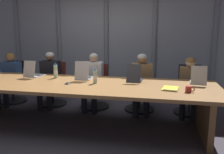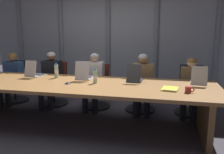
# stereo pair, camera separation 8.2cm
# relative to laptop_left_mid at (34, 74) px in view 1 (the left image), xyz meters

# --- Properties ---
(ground_plane) EXTENTS (12.34, 12.34, 0.00)m
(ground_plane) POSITION_rel_laptop_left_mid_xyz_m (0.98, -0.35, -0.80)
(ground_plane) COLOR #47424C
(conference_table) EXTENTS (4.51, 1.35, 0.74)m
(conference_table) POSITION_rel_laptop_left_mid_xyz_m (0.98, -0.35, -0.19)
(conference_table) COLOR olive
(conference_table) RESTS_ON ground_plane
(curtain_backdrop) EXTENTS (6.17, 0.17, 3.00)m
(curtain_backdrop) POSITION_rel_laptop_left_mid_xyz_m (0.98, 1.84, 0.70)
(curtain_backdrop) COLOR gray
(curtain_backdrop) RESTS_ON ground_plane
(laptop_left_mid) EXTENTS (0.29, 0.42, 0.31)m
(laptop_left_mid) POSITION_rel_laptop_left_mid_xyz_m (0.00, 0.00, 0.00)
(laptop_left_mid) COLOR #BCBCC1
(laptop_left_mid) RESTS_ON conference_table
(laptop_center) EXTENTS (0.26, 0.43, 0.34)m
(laptop_center) POSITION_rel_laptop_left_mid_xyz_m (0.99, -0.04, 0.00)
(laptop_center) COLOR #BCBCC1
(laptop_center) RESTS_ON conference_table
(laptop_right_mid) EXTENTS (0.25, 0.49, 0.31)m
(laptop_right_mid) POSITION_rel_laptop_left_mid_xyz_m (1.89, -0.01, -0.00)
(laptop_right_mid) COLOR #2D2D33
(laptop_right_mid) RESTS_ON conference_table
(laptop_right_end) EXTENTS (0.27, 0.44, 0.31)m
(laptop_right_end) POSITION_rel_laptop_left_mid_xyz_m (2.91, -0.01, -0.00)
(laptop_right_end) COLOR beige
(laptop_right_end) RESTS_ON conference_table
(office_chair_left_end) EXTENTS (0.60, 0.60, 0.92)m
(office_chair_left_end) POSITION_rel_laptop_left_mid_xyz_m (-0.94, 0.70, -0.46)
(office_chair_left_end) COLOR black
(office_chair_left_end) RESTS_ON ground_plane
(office_chair_left_mid) EXTENTS (0.60, 0.60, 0.92)m
(office_chair_left_mid) POSITION_rel_laptop_left_mid_xyz_m (0.03, 0.70, -0.46)
(office_chair_left_mid) COLOR #511E19
(office_chair_left_mid) RESTS_ON ground_plane
(office_chair_center) EXTENTS (0.60, 0.60, 0.90)m
(office_chair_center) POSITION_rel_laptop_left_mid_xyz_m (0.99, 0.70, -0.47)
(office_chair_center) COLOR #511E19
(office_chair_center) RESTS_ON ground_plane
(office_chair_right_mid) EXTENTS (0.60, 0.60, 0.91)m
(office_chair_right_mid) POSITION_rel_laptop_left_mid_xyz_m (1.92, 0.70, -0.46)
(office_chair_right_mid) COLOR navy
(office_chair_right_mid) RESTS_ON ground_plane
(office_chair_right_end) EXTENTS (0.60, 0.60, 0.94)m
(office_chair_right_end) POSITION_rel_laptop_left_mid_xyz_m (2.89, 0.70, -0.46)
(office_chair_right_end) COLOR #2D2D38
(office_chair_right_end) RESTS_ON ground_plane
(person_left_end) EXTENTS (0.41, 0.55, 1.11)m
(person_left_end) POSITION_rel_laptop_left_mid_xyz_m (-0.92, 0.54, -0.17)
(person_left_end) COLOR #335184
(person_left_end) RESTS_ON ground_plane
(person_left_mid) EXTENTS (0.43, 0.56, 1.15)m
(person_left_mid) POSITION_rel_laptop_left_mid_xyz_m (0.03, 0.54, -0.16)
(person_left_mid) COLOR black
(person_left_mid) RESTS_ON ground_plane
(person_center) EXTENTS (0.38, 0.55, 1.14)m
(person_center) POSITION_rel_laptop_left_mid_xyz_m (0.98, 0.54, -0.16)
(person_center) COLOR silver
(person_center) RESTS_ON ground_plane
(person_right_mid) EXTENTS (0.44, 0.57, 1.15)m
(person_right_mid) POSITION_rel_laptop_left_mid_xyz_m (1.96, 0.55, -0.15)
(person_right_mid) COLOR olive
(person_right_mid) RESTS_ON ground_plane
(person_right_end) EXTENTS (0.42, 0.57, 1.10)m
(person_right_end) POSITION_rel_laptop_left_mid_xyz_m (2.85, 0.54, -0.18)
(person_right_end) COLOR olive
(person_right_end) RESTS_ON ground_plane
(water_bottle_primary) EXTENTS (0.07, 0.07, 0.26)m
(water_bottle_primary) POSITION_rel_laptop_left_mid_xyz_m (0.44, -0.02, 0.06)
(water_bottle_primary) COLOR #ADD1B2
(water_bottle_primary) RESTS_ON conference_table
(water_bottle_secondary) EXTENTS (0.07, 0.07, 0.24)m
(water_bottle_secondary) POSITION_rel_laptop_left_mid_xyz_m (1.27, -0.30, 0.05)
(water_bottle_secondary) COLOR #ADD1B2
(water_bottle_secondary) RESTS_ON conference_table
(coffee_mug_near) EXTENTS (0.13, 0.09, 0.09)m
(coffee_mug_near) POSITION_rel_laptop_left_mid_xyz_m (2.71, -0.60, -0.02)
(coffee_mug_near) COLOR #B2332D
(coffee_mug_near) RESTS_ON conference_table
(conference_mic_left_side) EXTENTS (0.11, 0.11, 0.03)m
(conference_mic_left_side) POSITION_rel_laptop_left_mid_xyz_m (0.85, -0.46, -0.04)
(conference_mic_left_side) COLOR black
(conference_mic_left_side) RESTS_ON conference_table
(spiral_notepad) EXTENTS (0.27, 0.34, 0.03)m
(spiral_notepad) POSITION_rel_laptop_left_mid_xyz_m (2.46, -0.47, -0.05)
(spiral_notepad) COLOR yellow
(spiral_notepad) RESTS_ON conference_table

